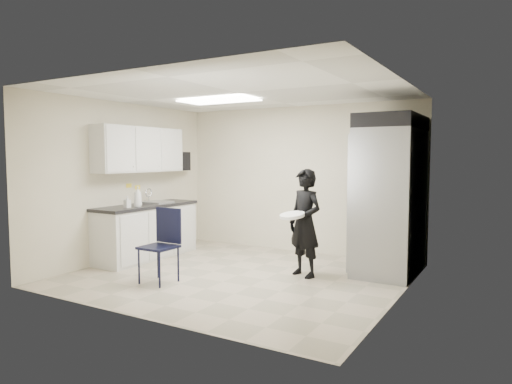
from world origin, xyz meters
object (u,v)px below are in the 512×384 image
Objects in this scene: lower_counter at (147,233)px; man_tuxedo at (305,223)px; commercial_fridge at (390,202)px; folding_chair at (158,247)px.

lower_counter is 1.24× the size of man_tuxedo.
commercial_fridge is at bearing 15.88° from lower_counter.
commercial_fridge is 3.38m from folding_chair.
commercial_fridge is 1.37× the size of man_tuxedo.
lower_counter is 2.82m from man_tuxedo.
man_tuxedo is (-0.99, -0.82, -0.28)m from commercial_fridge.
lower_counter is at bearing 139.67° from folding_chair.
man_tuxedo is at bearing 40.74° from folding_chair.
man_tuxedo is at bearing 5.18° from lower_counter.
commercial_fridge is 2.15× the size of folding_chair.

